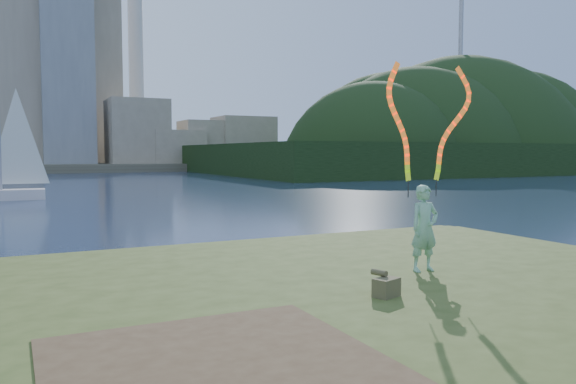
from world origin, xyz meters
TOP-DOWN VIEW (x-y plane):
  - ground at (0.00, 0.00)m, footprint 320.00×320.00m
  - grassy_knoll at (0.00, -2.30)m, footprint 20.00×18.00m
  - dirt_patch at (-2.20, -3.20)m, footprint 3.20×3.00m
  - far_shore at (0.00, 95.00)m, footprint 320.00×40.00m
  - wooded_hill at (59.57, 59.96)m, footprint 78.00×50.00m
  - woman_with_ribbons at (2.48, -0.67)m, footprint 2.00×0.38m
  - canvas_bag at (0.83, -1.84)m, footprint 0.43×0.49m
  - sailboat at (-4.28, 29.63)m, footprint 5.15×1.70m

SIDE VIEW (x-z plane):
  - ground at x=0.00m, z-range 0.00..0.00m
  - wooded_hill at x=59.57m, z-range -31.34..31.66m
  - grassy_knoll at x=0.00m, z-range -0.06..0.74m
  - far_shore at x=0.00m, z-range 0.00..1.20m
  - dirt_patch at x=-2.20m, z-range 0.80..0.82m
  - canvas_bag at x=0.83m, z-range 0.77..1.13m
  - sailboat at x=-4.28m, z-range -2.56..5.24m
  - woman_with_ribbons at x=2.48m, z-range 0.29..4.19m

